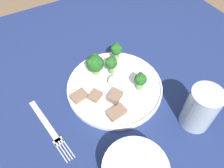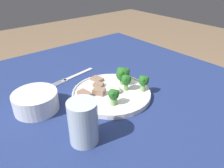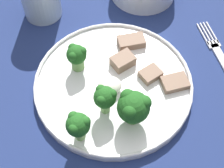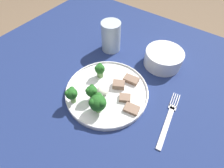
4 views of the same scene
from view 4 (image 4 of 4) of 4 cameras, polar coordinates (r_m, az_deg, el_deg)
ground_plane at (r=1.25m, az=-0.62°, el=-22.61°), size 8.00×8.00×0.00m
table at (r=0.67m, az=-1.08°, el=-7.12°), size 1.16×1.09×0.72m
dinner_plate at (r=0.58m, az=-1.92°, el=-2.29°), size 0.27×0.27×0.02m
fork at (r=0.56m, az=17.93°, el=-10.89°), size 0.05×0.21×0.00m
cream_bowl at (r=0.69m, az=16.39°, el=8.01°), size 0.14×0.14×0.06m
drinking_glass at (r=0.72m, az=-0.34°, el=14.81°), size 0.08×0.08×0.12m
broccoli_floret_near_rim_left at (r=0.54m, az=-13.08°, el=-3.17°), size 0.04×0.04×0.06m
broccoli_floret_center_left at (r=0.51m, az=-4.67°, el=-6.10°), size 0.05×0.05×0.06m
broccoli_floret_back_left at (r=0.53m, az=-6.70°, el=-2.41°), size 0.04×0.04×0.06m
broccoli_floret_front_left at (r=0.60m, az=-4.00°, el=4.75°), size 0.04×0.03×0.05m
meat_slice_front_slice at (r=0.56m, az=4.29°, el=-4.43°), size 0.04×0.04×0.01m
meat_slice_middle_slice at (r=0.60m, az=6.30°, el=1.43°), size 0.05×0.04×0.01m
meat_slice_rear_slice at (r=0.58m, az=2.20°, el=-0.21°), size 0.05×0.04×0.02m
meat_slice_edge_slice at (r=0.54m, az=6.45°, el=-8.09°), size 0.05×0.04×0.01m
sauce_dollop at (r=0.57m, az=-3.03°, el=-2.04°), size 0.04×0.04×0.02m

